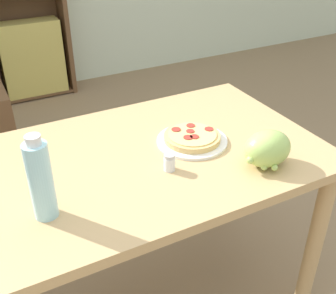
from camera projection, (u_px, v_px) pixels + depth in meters
dining_table at (155, 179)px, 1.49m from camera, size 1.14×0.76×0.76m
pizza_on_plate at (192, 138)px, 1.48m from camera, size 0.25×0.25×0.04m
grape_bunch at (267, 149)px, 1.33m from camera, size 0.17×0.13×0.12m
drink_bottle at (41, 180)px, 1.09m from camera, size 0.06×0.06×0.25m
salt_shaker at (170, 162)px, 1.32m from camera, size 0.04×0.04×0.06m
bookshelf at (22, 1)px, 3.27m from camera, size 0.64×0.26×1.72m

